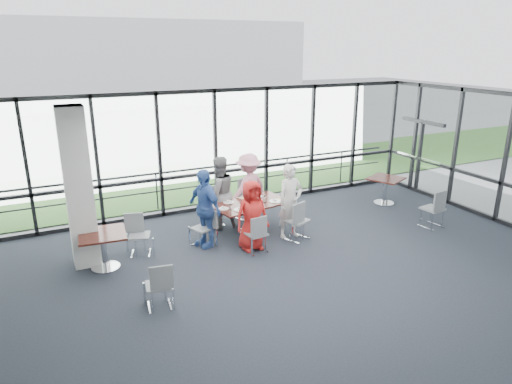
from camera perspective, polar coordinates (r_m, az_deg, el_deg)
name	(u,v)px	position (r m, az deg, el deg)	size (l,w,h in m)	color
floor	(316,292)	(8.52, 7.56, -12.31)	(12.00, 10.00, 0.02)	#1E242D
ceiling	(325,114)	(7.44, 8.58, 9.57)	(12.00, 10.00, 0.04)	white
curtain_wall_back	(216,150)	(12.14, -5.07, 5.21)	(12.00, 0.10, 3.20)	white
exit_door	(419,157)	(14.49, 19.73, 4.08)	(0.12, 1.60, 2.10)	black
structural_column	(78,188)	(9.49, -21.31, 0.41)	(0.50, 0.50, 3.20)	white
apron	(169,166)	(17.16, -10.88, 3.17)	(80.00, 70.00, 0.02)	slate
grass_strip	(185,179)	(15.29, -8.91, 1.58)	(80.00, 5.00, 0.01)	#325B26
hangar_main	(142,61)	(38.98, -14.11, 15.56)	(24.00, 10.00, 6.00)	silver
guard_rail	(209,184)	(12.96, -5.88, 0.98)	(0.06, 0.06, 12.00)	#2D2D33
main_table	(250,208)	(10.67, -0.70, -2.04)	(1.94, 1.29, 0.75)	#3A1611
side_table_left	(103,239)	(9.47, -18.63, -5.54)	(0.96, 0.96, 0.75)	#3A1611
side_table_right	(386,182)	(13.15, 15.89, 1.22)	(1.12, 1.12, 0.75)	#3A1611
diner_near_left	(252,215)	(9.77, -0.54, -2.95)	(0.76, 0.49, 1.55)	red
diner_near_right	(290,202)	(10.38, 4.31, -1.20)	(0.63, 0.46, 1.73)	silver
diner_far_left	(219,193)	(10.90, -4.65, -0.12)	(0.86, 0.53, 1.78)	slate
diner_far_right	(249,188)	(11.36, -0.94, 0.56)	(1.12, 0.58, 1.73)	pink
diner_end	(205,208)	(9.97, -6.45, -2.01)	(1.03, 0.56, 1.75)	#385EAA
chair_main_nl	(256,234)	(9.76, 0.00, -5.23)	(0.41, 0.41, 0.84)	gray
chair_main_nr	(297,221)	(10.39, 5.15, -3.57)	(0.45, 0.45, 0.92)	gray
chair_main_fl	(213,208)	(11.21, -5.42, -1.95)	(0.45, 0.45, 0.92)	gray
chair_main_fr	(245,200)	(11.63, -1.40, -0.96)	(0.48, 0.48, 0.98)	gray
chair_main_end	(203,228)	(10.12, -6.69, -4.51)	(0.41, 0.41, 0.83)	gray
chair_spare_la	(158,285)	(7.97, -12.14, -11.33)	(0.40, 0.40, 0.82)	gray
chair_spare_lb	(139,236)	(9.94, -14.36, -5.31)	(0.42, 0.42, 0.86)	gray
chair_spare_r	(433,209)	(11.85, 21.22, -1.96)	(0.46, 0.46, 0.95)	gray
plate_nl	(240,210)	(10.16, -2.02, -2.23)	(0.28, 0.28, 0.01)	white
plate_nr	(275,201)	(10.71, 2.40, -1.16)	(0.28, 0.28, 0.01)	white
plate_fl	(229,202)	(10.65, -3.44, -1.29)	(0.25, 0.25, 0.01)	white
plate_fr	(258,196)	(11.05, 0.21, -0.54)	(0.24, 0.24, 0.01)	white
plate_end	(224,209)	(10.25, -4.07, -2.09)	(0.24, 0.24, 0.01)	white
tumbler_a	(249,204)	(10.31, -0.87, -1.57)	(0.07, 0.07, 0.13)	white
tumbler_b	(265,199)	(10.62, 1.09, -0.92)	(0.08, 0.08, 0.15)	white
tumbler_c	(247,197)	(10.77, -1.12, -0.67)	(0.07, 0.07, 0.15)	white
tumbler_d	(230,207)	(10.15, -3.26, -1.92)	(0.06, 0.06, 0.13)	white
menu_a	(258,208)	(10.27, 0.25, -2.03)	(0.31, 0.21, 0.00)	silver
menu_b	(281,200)	(10.84, 3.20, -0.95)	(0.32, 0.22, 0.00)	silver
menu_c	(245,197)	(11.00, -1.40, -0.65)	(0.33, 0.23, 0.00)	silver
condiment_caddy	(253,201)	(10.66, -0.33, -1.15)	(0.10, 0.07, 0.04)	black
ketchup_bottle	(253,198)	(10.63, -0.44, -0.81)	(0.06, 0.06, 0.18)	#AB1508
green_bottle	(252,197)	(10.70, -0.46, -0.64)	(0.05, 0.05, 0.20)	#167C2C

